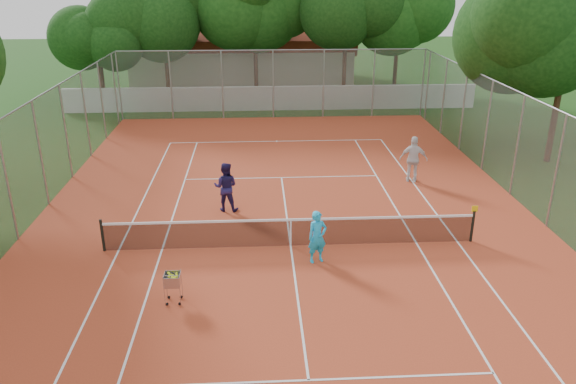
{
  "coord_description": "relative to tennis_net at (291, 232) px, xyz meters",
  "views": [
    {
      "loc": [
        -1.01,
        -16.18,
        8.34
      ],
      "look_at": [
        0.0,
        1.5,
        1.3
      ],
      "focal_mm": 35.0,
      "sensor_mm": 36.0,
      "label": 1
    }
  ],
  "objects": [
    {
      "name": "clubhouse",
      "position": [
        -2.0,
        29.0,
        1.69
      ],
      "size": [
        16.4,
        9.0,
        4.4
      ],
      "primitive_type": "cube",
      "color": "beige",
      "rests_on": "ground"
    },
    {
      "name": "ground",
      "position": [
        0.0,
        0.0,
        -0.51
      ],
      "size": [
        120.0,
        120.0,
        0.0
      ],
      "primitive_type": "plane",
      "color": "#16390F",
      "rests_on": "ground"
    },
    {
      "name": "player_far_left",
      "position": [
        -2.2,
        3.05,
        0.43
      ],
      "size": [
        1.0,
        0.83,
        1.84
      ],
      "primitive_type": "imported",
      "rotation": [
        0.0,
        0.0,
        2.98
      ],
      "color": "#21194C",
      "rests_on": "court_pad"
    },
    {
      "name": "court_lines",
      "position": [
        0.0,
        0.0,
        -0.49
      ],
      "size": [
        10.98,
        23.78,
        0.01
      ],
      "primitive_type": "cube",
      "color": "white",
      "rests_on": "court_pad"
    },
    {
      "name": "boundary_wall",
      "position": [
        0.0,
        19.0,
        0.24
      ],
      "size": [
        26.0,
        0.3,
        1.5
      ],
      "primitive_type": "cube",
      "color": "silver",
      "rests_on": "ground"
    },
    {
      "name": "player_far_right",
      "position": [
        5.47,
        5.66,
        0.49
      ],
      "size": [
        1.22,
        0.74,
        1.95
      ],
      "primitive_type": "imported",
      "rotation": [
        0.0,
        0.0,
        2.89
      ],
      "color": "silver",
      "rests_on": "court_pad"
    },
    {
      "name": "tropical_trees",
      "position": [
        0.0,
        22.0,
        4.49
      ],
      "size": [
        29.0,
        19.0,
        10.0
      ],
      "primitive_type": "cube",
      "color": "black",
      "rests_on": "ground"
    },
    {
      "name": "court_pad",
      "position": [
        0.0,
        0.0,
        -0.5
      ],
      "size": [
        18.0,
        34.0,
        0.02
      ],
      "primitive_type": "cube",
      "color": "#B34122",
      "rests_on": "ground"
    },
    {
      "name": "perimeter_fence",
      "position": [
        0.0,
        0.0,
        1.49
      ],
      "size": [
        18.0,
        34.0,
        4.0
      ],
      "primitive_type": "cube",
      "color": "slate",
      "rests_on": "ground"
    },
    {
      "name": "player_near",
      "position": [
        0.74,
        -1.06,
        0.33
      ],
      "size": [
        0.69,
        0.57,
        1.65
      ],
      "primitive_type": "imported",
      "rotation": [
        0.0,
        0.0,
        0.33
      ],
      "color": "#1CB4EF",
      "rests_on": "court_pad"
    },
    {
      "name": "tennis_net",
      "position": [
        0.0,
        0.0,
        0.0
      ],
      "size": [
        11.88,
        0.1,
        0.98
      ],
      "primitive_type": "cube",
      "color": "black",
      "rests_on": "court_pad"
    },
    {
      "name": "ball_hopper",
      "position": [
        -3.33,
        -3.12,
        -0.02
      ],
      "size": [
        0.57,
        0.57,
        0.93
      ],
      "primitive_type": "cube",
      "rotation": [
        0.0,
        0.0,
        0.35
      ],
      "color": "#B0AFB6",
      "rests_on": "court_pad"
    }
  ]
}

